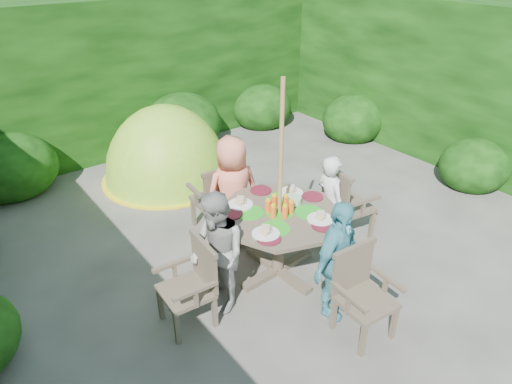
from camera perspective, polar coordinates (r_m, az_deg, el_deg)
ground at (r=5.64m, az=2.40°, el=-6.48°), size 60.00×60.00×0.00m
hedge_enclosure at (r=6.02m, az=-5.53°, el=9.29°), size 9.00×9.00×2.50m
patio_table at (r=4.82m, az=2.92°, el=-3.79°), size 1.41×1.41×0.94m
parasol_pole at (r=4.60m, az=3.02°, el=0.80°), size 0.05×0.05×2.20m
garden_chair_right at (r=5.62m, az=11.00°, el=-1.25°), size 0.57×0.62×0.91m
garden_chair_left at (r=4.40m, az=-7.96°, el=-11.21°), size 0.48×0.53×0.84m
garden_chair_back at (r=5.64m, az=-4.83°, el=-0.71°), size 0.58×0.53×0.91m
garden_chair_front at (r=4.38m, az=12.99°, el=-12.02°), size 0.54×0.49×0.84m
child_right at (r=5.36m, az=9.18°, el=-1.38°), size 0.34×0.47×1.19m
child_left at (r=4.42m, az=-4.84°, el=-7.70°), size 0.54×0.67×1.27m
child_back at (r=5.33m, az=-2.93°, el=-0.01°), size 0.74×0.55×1.37m
child_front at (r=4.40m, az=10.03°, el=-8.45°), size 0.79×0.49×1.25m
dome_tent at (r=7.29m, az=-10.80°, el=1.80°), size 2.36×2.36×2.31m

